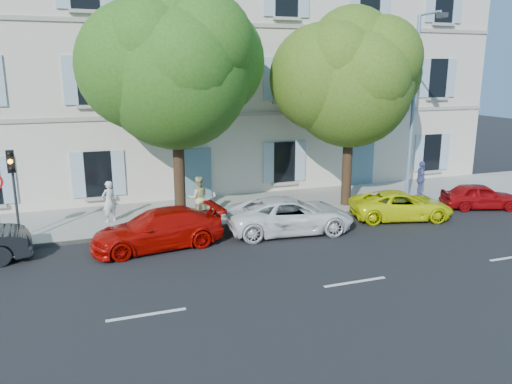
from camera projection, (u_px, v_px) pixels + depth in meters
name	position (u px, v px, depth m)	size (l,w,h in m)	color
ground	(299.00, 239.00, 18.19)	(90.00, 90.00, 0.00)	black
sidewalk	(258.00, 207.00, 22.25)	(36.00, 4.50, 0.15)	#A09E96
kerb	(275.00, 220.00, 20.26)	(36.00, 0.16, 0.16)	#9E998E
building	(221.00, 70.00, 26.10)	(28.00, 7.00, 12.00)	beige
car_red_coupe	(158.00, 229.00, 17.24)	(1.86, 4.57, 1.33)	#AB0904
car_white_coupe	(290.00, 215.00, 18.89)	(2.23, 4.83, 1.34)	white
car_yellow_supercar	(401.00, 205.00, 20.61)	(1.92, 4.17, 1.16)	#E3EB09
car_red_hatchback	(480.00, 196.00, 22.16)	(1.34, 3.33, 1.13)	#93090B
tree_left	(175.00, 75.00, 18.87)	(5.71, 5.71, 8.85)	#3A2819
tree_right	(351.00, 85.00, 21.15)	(5.30, 5.30, 8.17)	#3A2819
traffic_light	(13.00, 176.00, 16.84)	(0.26, 0.37, 3.27)	#383A3D
street_lamp	(416.00, 99.00, 21.82)	(0.30, 1.75, 8.19)	#7293BF
pedestrian_a	(109.00, 201.00, 19.63)	(0.60, 0.40, 1.66)	silver
pedestrian_b	(198.00, 198.00, 20.02)	(0.85, 0.66, 1.75)	#CAC281
pedestrian_c	(421.00, 179.00, 23.63)	(0.99, 0.41, 1.70)	#54609B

